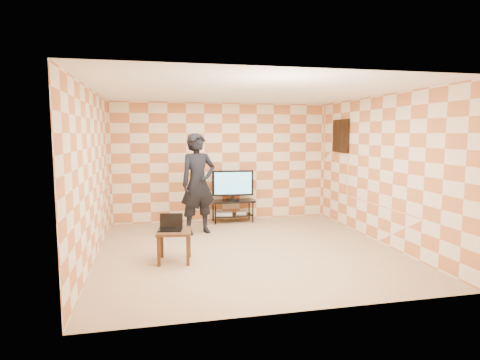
# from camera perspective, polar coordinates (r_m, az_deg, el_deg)

# --- Properties ---
(floor) EXTENTS (5.00, 5.00, 0.00)m
(floor) POSITION_cam_1_polar(r_m,az_deg,el_deg) (7.06, 1.06, -9.86)
(floor) COLOR tan
(floor) RESTS_ON ground
(wall_back) EXTENTS (5.00, 0.02, 2.70)m
(wall_back) POSITION_cam_1_polar(r_m,az_deg,el_deg) (9.25, -2.54, 2.56)
(wall_back) COLOR beige
(wall_back) RESTS_ON ground
(wall_front) EXTENTS (5.00, 0.02, 2.70)m
(wall_front) POSITION_cam_1_polar(r_m,az_deg,el_deg) (4.43, 8.67, -1.96)
(wall_front) COLOR beige
(wall_front) RESTS_ON ground
(wall_left) EXTENTS (0.02, 5.00, 2.70)m
(wall_left) POSITION_cam_1_polar(r_m,az_deg,el_deg) (6.68, -20.25, 0.59)
(wall_left) COLOR beige
(wall_left) RESTS_ON ground
(wall_right) EXTENTS (0.02, 5.00, 2.70)m
(wall_right) POSITION_cam_1_polar(r_m,az_deg,el_deg) (7.78, 19.31, 1.42)
(wall_right) COLOR beige
(wall_right) RESTS_ON ground
(ceiling) EXTENTS (5.00, 5.00, 0.02)m
(ceiling) POSITION_cam_1_polar(r_m,az_deg,el_deg) (6.81, 1.11, 12.48)
(ceiling) COLOR white
(ceiling) RESTS_ON wall_back
(wall_art) EXTENTS (0.04, 0.72, 0.72)m
(wall_art) POSITION_cam_1_polar(r_m,az_deg,el_deg) (9.09, 14.14, 6.09)
(wall_art) COLOR black
(wall_art) RESTS_ON wall_right
(tv_stand) EXTENTS (0.97, 0.44, 0.50)m
(tv_stand) POSITION_cam_1_polar(r_m,az_deg,el_deg) (9.11, -1.04, -3.74)
(tv_stand) COLOR black
(tv_stand) RESTS_ON floor
(tv) EXTENTS (0.94, 0.20, 0.68)m
(tv) POSITION_cam_1_polar(r_m,az_deg,el_deg) (9.03, -1.04, -0.55)
(tv) COLOR black
(tv) RESTS_ON tv_stand
(dvd_player) EXTENTS (0.45, 0.35, 0.07)m
(dvd_player) POSITION_cam_1_polar(r_m,az_deg,el_deg) (9.08, -2.43, -4.80)
(dvd_player) COLOR #AEAEB0
(dvd_player) RESTS_ON tv_stand
(game_console) EXTENTS (0.26, 0.21, 0.05)m
(game_console) POSITION_cam_1_polar(r_m,az_deg,el_deg) (9.21, 0.16, -4.68)
(game_console) COLOR silver
(game_console) RESTS_ON tv_stand
(side_table) EXTENTS (0.59, 0.59, 0.50)m
(side_table) POSITION_cam_1_polar(r_m,az_deg,el_deg) (6.41, -9.33, -7.86)
(side_table) COLOR #372212
(side_table) RESTS_ON floor
(laptop) EXTENTS (0.41, 0.34, 0.24)m
(laptop) POSITION_cam_1_polar(r_m,az_deg,el_deg) (6.44, -9.82, -6.52)
(laptop) COLOR black
(laptop) RESTS_ON side_table
(person) EXTENTS (0.84, 0.68, 2.01)m
(person) POSITION_cam_1_polar(r_m,az_deg,el_deg) (8.04, -5.98, -0.55)
(person) COLOR black
(person) RESTS_ON floor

